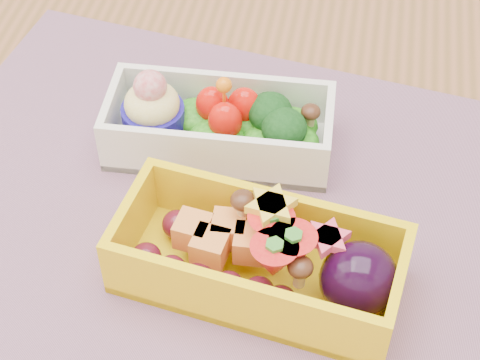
% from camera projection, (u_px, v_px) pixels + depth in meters
% --- Properties ---
extents(table, '(1.20, 0.80, 0.75)m').
position_uv_depth(table, '(245.00, 321.00, 0.62)').
color(table, brown).
rests_on(table, ground).
extents(placemat, '(0.52, 0.43, 0.00)m').
position_uv_depth(placemat, '(228.00, 221.00, 0.56)').
color(placemat, '#895E74').
rests_on(placemat, table).
extents(bento_white, '(0.17, 0.08, 0.07)m').
position_uv_depth(bento_white, '(218.00, 125.00, 0.59)').
color(bento_white, white).
rests_on(bento_white, placemat).
extents(bento_yellow, '(0.19, 0.11, 0.06)m').
position_uv_depth(bento_yellow, '(265.00, 259.00, 0.50)').
color(bento_yellow, yellow).
rests_on(bento_yellow, placemat).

